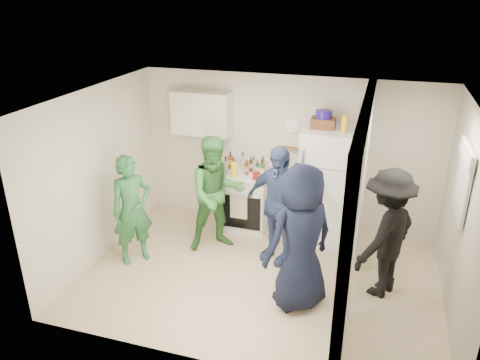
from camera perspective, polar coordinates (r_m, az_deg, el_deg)
name	(u,v)px	position (r m, az deg, el deg)	size (l,w,h in m)	color
floor	(259,276)	(6.66, 2.39, -11.66)	(4.80, 4.80, 0.00)	beige
wall_back	(288,153)	(7.58, 5.84, 3.30)	(4.80, 4.80, 0.00)	silver
wall_front	(217,265)	(4.62, -2.86, -10.32)	(4.80, 4.80, 0.00)	silver
wall_left	(99,175)	(6.98, -16.84, 0.65)	(3.40, 3.40, 0.00)	silver
wall_right	(462,221)	(5.98, 25.48, -4.50)	(3.40, 3.40, 0.00)	silver
ceiling	(263,100)	(5.64, 2.81, 9.77)	(4.80, 4.80, 0.00)	white
partition_pier_back	(362,175)	(6.90, 14.62, 0.64)	(0.12, 1.20, 2.50)	silver
partition_pier_front	(348,253)	(4.92, 13.02, -8.66)	(0.12, 1.20, 2.50)	silver
partition_header	(365,124)	(5.52, 14.99, 6.60)	(0.12, 1.00, 0.40)	silver
stove	(245,200)	(7.72, 0.64, -2.45)	(0.80, 0.66, 0.95)	white
upper_cabinet	(201,113)	(7.62, -4.72, 8.17)	(0.95, 0.34, 0.70)	silver
fridge	(325,186)	(7.29, 10.30, -0.72)	(0.74, 0.72, 1.81)	white
wicker_basket	(323,123)	(7.02, 10.10, 6.88)	(0.35, 0.25, 0.15)	brown
blue_bowl	(324,114)	(6.98, 10.18, 7.90)	(0.24, 0.24, 0.11)	navy
yellow_cup_stack_top	(345,124)	(6.83, 12.63, 6.68)	(0.09, 0.09, 0.25)	yellow
wall_clock	(292,127)	(7.42, 6.33, 6.49)	(0.22, 0.22, 0.03)	white
spice_shelf	(287,148)	(7.50, 5.80, 3.90)	(0.35, 0.08, 0.03)	olive
nook_window	(465,182)	(6.01, 25.71, -0.23)	(0.03, 0.70, 0.80)	black
nook_window_frame	(463,182)	(6.00, 25.57, -0.21)	(0.04, 0.76, 0.86)	white
nook_valance	(467,153)	(5.88, 25.91, 2.95)	(0.04, 0.82, 0.18)	white
yellow_cup_stack_stove	(234,170)	(7.32, -0.73, 1.21)	(0.09, 0.09, 0.25)	#F8FF15
red_cup	(255,176)	(7.27, 1.88, 0.49)	(0.09, 0.09, 0.12)	#B20B12
person_green_left	(132,210)	(6.81, -13.02, -3.58)	(0.59, 0.39, 1.62)	#2F763E
person_green_center	(217,194)	(6.95, -2.86, -1.74)	(0.86, 0.67, 1.77)	#357939
person_denim	(278,205)	(6.65, 4.60, -3.03)	(1.03, 0.43, 1.76)	#324A6E
person_navy	(301,239)	(5.72, 7.40, -7.09)	(0.92, 0.60, 1.88)	black
person_nook	(386,234)	(6.21, 17.41, -6.26)	(1.12, 0.64, 1.73)	black
bottle_a	(230,160)	(7.68, -1.18, 2.45)	(0.08, 0.08, 0.29)	brown
bottle_b	(234,166)	(7.43, -0.79, 1.68)	(0.07, 0.07, 0.28)	#194C29
bottle_c	(243,161)	(7.64, 0.35, 2.38)	(0.06, 0.06, 0.30)	#AFBABE
bottle_d	(247,167)	(7.43, 0.83, 1.57)	(0.06, 0.06, 0.25)	brown
bottle_e	(254,163)	(7.61, 1.67, 2.03)	(0.07, 0.07, 0.24)	#B2BDC5
bottle_f	(257,167)	(7.45, 2.15, 1.58)	(0.06, 0.06, 0.25)	#184422
bottle_g	(263,164)	(7.54, 2.80, 1.96)	(0.07, 0.07, 0.28)	olive
bottle_h	(226,165)	(7.45, -1.75, 1.80)	(0.07, 0.07, 0.30)	#9DA4A9
bottle_i	(251,164)	(7.57, 1.34, 1.97)	(0.06, 0.06, 0.25)	#45300B
bottle_j	(262,169)	(7.31, 2.69, 1.41)	(0.07, 0.07, 0.31)	#226332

